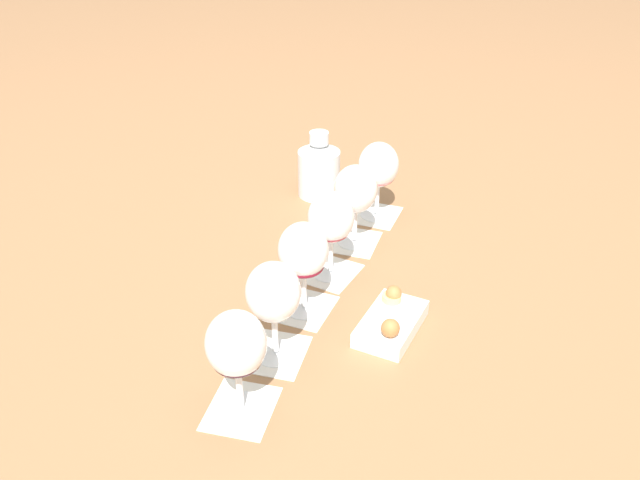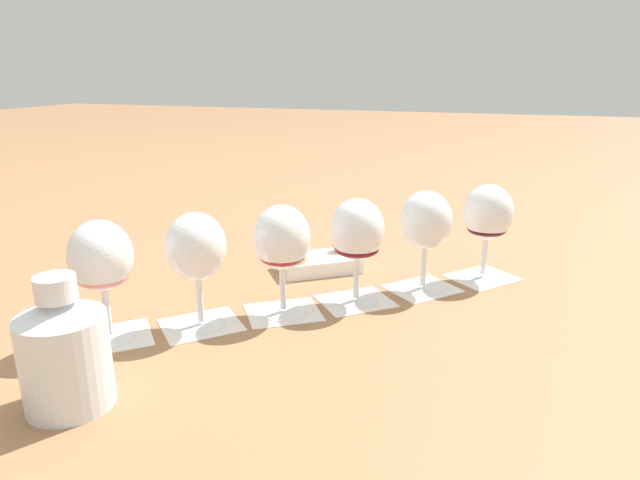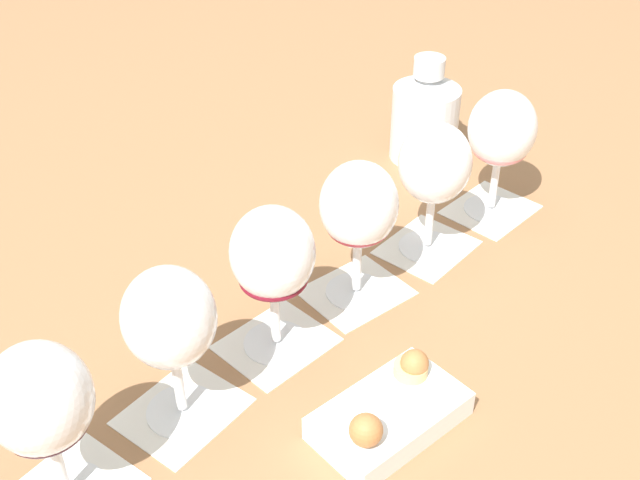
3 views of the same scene
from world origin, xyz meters
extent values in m
plane|color=#936642|center=(0.00, 0.00, 0.00)|extent=(8.00, 8.00, 0.00)
cube|color=silver|center=(-0.23, -0.20, 0.00)|extent=(0.14, 0.14, 0.00)
cube|color=silver|center=(-0.13, -0.12, 0.00)|extent=(0.14, 0.14, 0.00)
cube|color=silver|center=(-0.04, -0.04, 0.00)|extent=(0.14, 0.14, 0.00)
cube|color=silver|center=(0.05, 0.03, 0.00)|extent=(0.14, 0.14, 0.00)
cube|color=silver|center=(0.14, 0.12, 0.00)|extent=(0.14, 0.14, 0.00)
cube|color=silver|center=(0.23, 0.21, 0.00)|extent=(0.14, 0.14, 0.00)
cylinder|color=white|center=(-0.23, -0.20, 0.00)|extent=(0.07, 0.07, 0.01)
cylinder|color=white|center=(-0.23, -0.20, 0.04)|extent=(0.01, 0.01, 0.07)
ellipsoid|color=white|center=(-0.23, -0.20, 0.12)|extent=(0.08, 0.08, 0.10)
ellipsoid|color=pink|center=(-0.23, -0.20, 0.09)|extent=(0.07, 0.07, 0.03)
cylinder|color=white|center=(-0.13, -0.12, 0.00)|extent=(0.07, 0.07, 0.01)
cylinder|color=white|center=(-0.13, -0.12, 0.04)|extent=(0.01, 0.01, 0.07)
ellipsoid|color=white|center=(-0.13, -0.12, 0.12)|extent=(0.08, 0.08, 0.10)
ellipsoid|color=#D35862|center=(-0.13, -0.12, 0.10)|extent=(0.07, 0.07, 0.04)
cylinder|color=white|center=(-0.04, -0.04, 0.00)|extent=(0.07, 0.07, 0.01)
cylinder|color=white|center=(-0.04, -0.04, 0.04)|extent=(0.01, 0.01, 0.07)
ellipsoid|color=white|center=(-0.04, -0.04, 0.12)|extent=(0.08, 0.08, 0.10)
ellipsoid|color=maroon|center=(-0.04, -0.04, 0.09)|extent=(0.07, 0.07, 0.03)
cylinder|color=white|center=(0.05, 0.03, 0.00)|extent=(0.07, 0.07, 0.01)
cylinder|color=white|center=(0.05, 0.03, 0.04)|extent=(0.01, 0.01, 0.07)
ellipsoid|color=white|center=(0.05, 0.03, 0.12)|extent=(0.08, 0.08, 0.10)
ellipsoid|color=maroon|center=(0.05, 0.03, 0.09)|extent=(0.07, 0.07, 0.02)
cylinder|color=white|center=(0.14, 0.12, 0.00)|extent=(0.07, 0.07, 0.01)
cylinder|color=white|center=(0.14, 0.12, 0.04)|extent=(0.01, 0.01, 0.07)
ellipsoid|color=white|center=(0.14, 0.12, 0.12)|extent=(0.08, 0.08, 0.10)
ellipsoid|color=#4A1221|center=(0.14, 0.12, 0.09)|extent=(0.07, 0.07, 0.04)
cylinder|color=white|center=(0.23, 0.21, 0.00)|extent=(0.07, 0.07, 0.01)
cylinder|color=white|center=(0.23, 0.21, 0.04)|extent=(0.01, 0.01, 0.07)
ellipsoid|color=white|center=(0.23, 0.21, 0.12)|extent=(0.08, 0.08, 0.10)
ellipsoid|color=black|center=(0.23, 0.21, 0.09)|extent=(0.07, 0.07, 0.03)
cylinder|color=silver|center=(-0.17, -0.34, 0.05)|extent=(0.09, 0.09, 0.10)
cone|color=silver|center=(-0.17, -0.34, 0.11)|extent=(0.09, 0.09, 0.02)
cylinder|color=silver|center=(-0.17, -0.34, 0.14)|extent=(0.04, 0.04, 0.03)
cube|color=white|center=(-0.05, 0.15, 0.01)|extent=(0.16, 0.15, 0.03)
sphere|color=#B2703D|center=(-0.08, 0.11, 0.04)|extent=(0.03, 0.03, 0.03)
sphere|color=#B2703D|center=(-0.02, 0.19, 0.04)|extent=(0.03, 0.03, 0.03)
cylinder|color=#DBB775|center=(-0.08, 0.11, 0.03)|extent=(0.03, 0.03, 0.01)
camera|label=1|loc=(0.44, 0.88, 0.69)|focal=38.00mm
camera|label=2|loc=(0.27, -0.76, 0.35)|focal=32.00mm
camera|label=3|loc=(0.05, 0.64, 0.57)|focal=45.00mm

